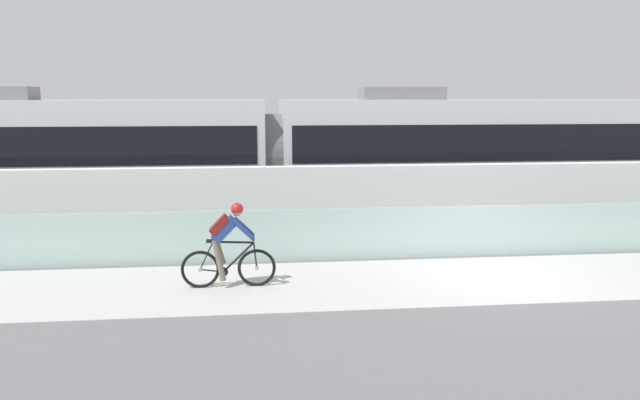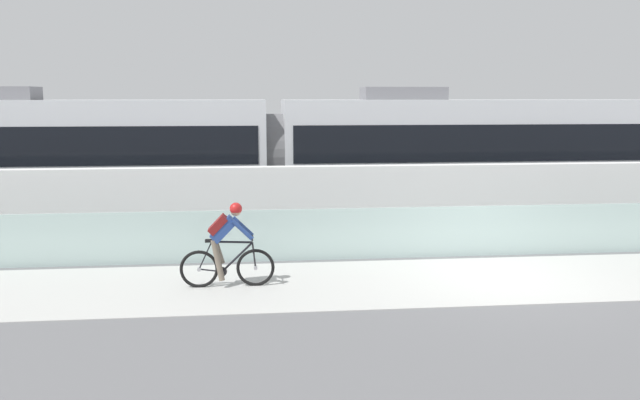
{
  "view_description": "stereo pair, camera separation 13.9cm",
  "coord_description": "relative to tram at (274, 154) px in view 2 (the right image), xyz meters",
  "views": [
    {
      "loc": [
        -4.93,
        -11.82,
        3.56
      ],
      "look_at": [
        -3.33,
        2.35,
        1.25
      ],
      "focal_mm": 36.17,
      "sensor_mm": 36.0,
      "label": 1
    },
    {
      "loc": [
        -4.79,
        -11.84,
        3.56
      ],
      "look_at": [
        -3.33,
        2.35,
        1.25
      ],
      "focal_mm": 36.17,
      "sensor_mm": 36.0,
      "label": 2
    }
  ],
  "objects": [
    {
      "name": "tram_rail_near",
      "position": [
        4.22,
        -0.72,
        -1.89
      ],
      "size": [
        32.0,
        0.08,
        0.01
      ],
      "primitive_type": "cube",
      "color": "#595654",
      "rests_on": "ground"
    },
    {
      "name": "tram",
      "position": [
        0.0,
        0.0,
        0.0
      ],
      "size": [
        22.56,
        2.54,
        3.81
      ],
      "color": "silver",
      "rests_on": "ground"
    },
    {
      "name": "tram_rail_far",
      "position": [
        4.22,
        0.72,
        -1.89
      ],
      "size": [
        32.0,
        0.08,
        0.01
      ],
      "primitive_type": "cube",
      "color": "#595654",
      "rests_on": "ground"
    },
    {
      "name": "cyclist_on_bike",
      "position": [
        -1.11,
        -6.85,
        -1.09
      ],
      "size": [
        1.77,
        0.58,
        1.61
      ],
      "color": "black",
      "rests_on": "ground"
    },
    {
      "name": "ground_plane",
      "position": [
        4.22,
        -6.85,
        -1.89
      ],
      "size": [
        200.0,
        200.0,
        0.0
      ],
      "primitive_type": "plane",
      "color": "slate"
    },
    {
      "name": "bike_path_deck",
      "position": [
        4.22,
        -6.85,
        -1.89
      ],
      "size": [
        32.0,
        3.2,
        0.01
      ],
      "primitive_type": "cube",
      "color": "beige",
      "rests_on": "ground"
    },
    {
      "name": "concrete_barrier_wall",
      "position": [
        4.22,
        -3.2,
        -0.96
      ],
      "size": [
        32.0,
        0.36,
        1.88
      ],
      "primitive_type": "cube",
      "color": "white",
      "rests_on": "ground"
    },
    {
      "name": "glass_parapet",
      "position": [
        4.22,
        -5.0,
        -1.32
      ],
      "size": [
        32.0,
        0.05,
        1.14
      ],
      "primitive_type": "cube",
      "color": "#ADC6C1",
      "rests_on": "ground"
    }
  ]
}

